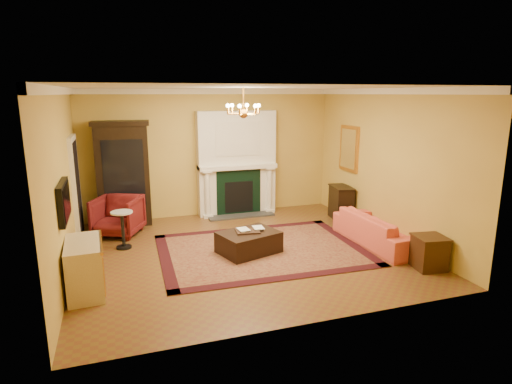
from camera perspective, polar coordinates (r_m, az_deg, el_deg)
name	(u,v)px	position (r m, az deg, el deg)	size (l,w,h in m)	color
floor	(244,252)	(8.13, -1.56, -7.96)	(6.00, 5.50, 0.02)	brown
ceiling	(243,87)	(7.59, -1.71, 13.86)	(6.00, 5.50, 0.02)	silver
wall_back	(211,153)	(10.36, -6.08, 5.19)	(6.00, 0.02, 3.00)	gold
wall_front	(310,212)	(5.20, 7.23, -2.69)	(6.00, 0.02, 3.00)	gold
wall_left	(62,184)	(7.44, -24.40, 1.01)	(0.02, 5.50, 3.00)	gold
wall_right	(386,164)	(9.04, 16.98, 3.56)	(0.02, 5.50, 3.00)	gold
fireplace	(237,166)	(10.37, -2.57, 3.55)	(1.90, 0.70, 2.50)	silver
crown_molding	(229,91)	(8.51, -3.62, 13.28)	(6.00, 5.50, 0.12)	white
doorway	(77,189)	(9.19, -22.80, 0.35)	(0.08, 1.05, 2.10)	silver
tv_panel	(64,201)	(6.88, -24.23, -1.15)	(0.09, 0.95, 0.58)	black
gilt_mirror	(349,149)	(10.16, 12.29, 5.67)	(0.06, 0.76, 1.05)	gold
chandelier	(243,110)	(7.59, -1.69, 10.82)	(0.63, 0.55, 0.53)	gold
oriental_rug	(262,250)	(8.17, 0.75, -7.71)	(3.78, 2.83, 0.02)	#4E1011
china_cabinet	(124,176)	(9.92, -17.22, 2.05)	(1.11, 0.50, 2.22)	black
wingback_armchair	(118,214)	(9.34, -17.96, -2.82)	(0.88, 0.82, 0.90)	maroon
pedestal_table	(123,227)	(8.52, -17.36, -4.48)	(0.41, 0.41, 0.73)	black
commode	(85,267)	(6.90, -21.88, -9.30)	(0.49, 1.05, 0.78)	beige
coral_sofa	(378,224)	(8.69, 16.00, -4.16)	(2.08, 0.61, 0.81)	#E46248
end_table	(429,253)	(7.83, 22.09, -7.58)	(0.47, 0.47, 0.54)	#321C0D
console_table	(341,203)	(10.24, 11.26, -1.49)	(0.39, 0.68, 0.75)	black
leather_ottoman	(249,242)	(7.97, -0.98, -6.70)	(1.04, 0.76, 0.39)	black
ottoman_tray	(248,231)	(7.92, -1.14, -5.24)	(0.43, 0.33, 0.03)	black
book_a	(238,224)	(7.85, -2.36, -4.29)	(0.20, 0.02, 0.26)	gray
book_b	(253,222)	(7.97, -0.35, -4.01)	(0.19, 0.02, 0.26)	gray
topiary_left	(213,156)	(10.14, -5.82, 4.82)	(0.16, 0.16, 0.42)	gray
topiary_right	(259,153)	(10.44, 0.34, 5.22)	(0.17, 0.17, 0.46)	gray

